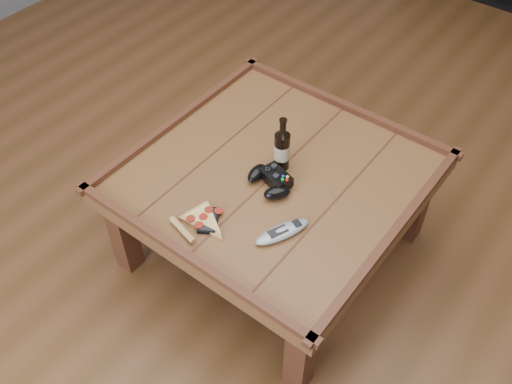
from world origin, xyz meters
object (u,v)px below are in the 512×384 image
Objects in this scene: remote_control at (282,232)px; game_controller at (271,180)px; smartphone at (209,220)px; pizza_slice at (201,220)px; beer_bottle at (282,148)px; coffee_table at (275,184)px.

game_controller is at bearing 159.53° from remote_control.
smartphone is (-0.06, -0.27, -0.02)m from game_controller.
game_controller is 1.53× the size of smartphone.
beer_bottle is at bearing 94.60° from pizza_slice.
coffee_table is 4.04× the size of pizza_slice.
smartphone is at bearing -96.97° from coffee_table.
beer_bottle is 1.75× the size of smartphone.
remote_control is (0.17, -0.16, -0.01)m from game_controller.
game_controller is at bearing -75.05° from beer_bottle.
smartphone is 0.25m from remote_control.
game_controller is (0.03, -0.10, -0.06)m from beer_bottle.
remote_control reaches higher than coffee_table.
game_controller is 0.93× the size of remote_control.
game_controller is 0.77× the size of pizza_slice.
pizza_slice is 0.28m from remote_control.
beer_bottle reaches higher than pizza_slice.
beer_bottle is at bearing 121.61° from game_controller.
game_controller reaches higher than remote_control.
remote_control is at bearing -6.46° from smartphone.
remote_control is (0.19, -0.26, -0.08)m from beer_bottle.
pizza_slice is 0.03m from smartphone.
remote_control reaches higher than pizza_slice.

